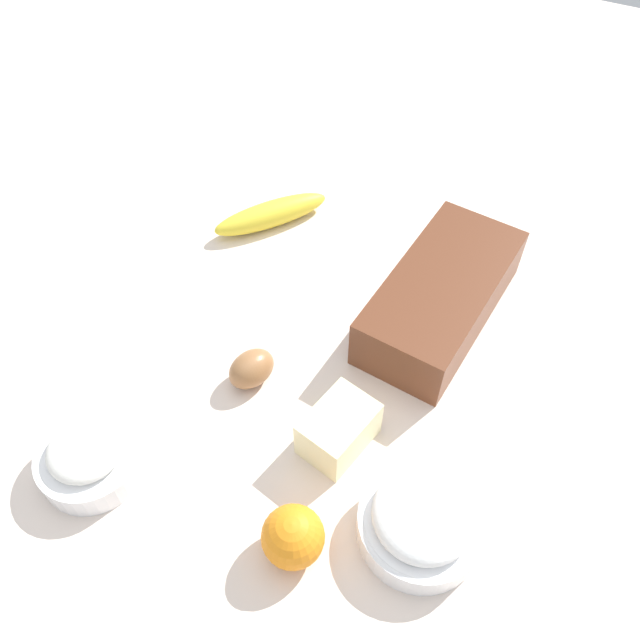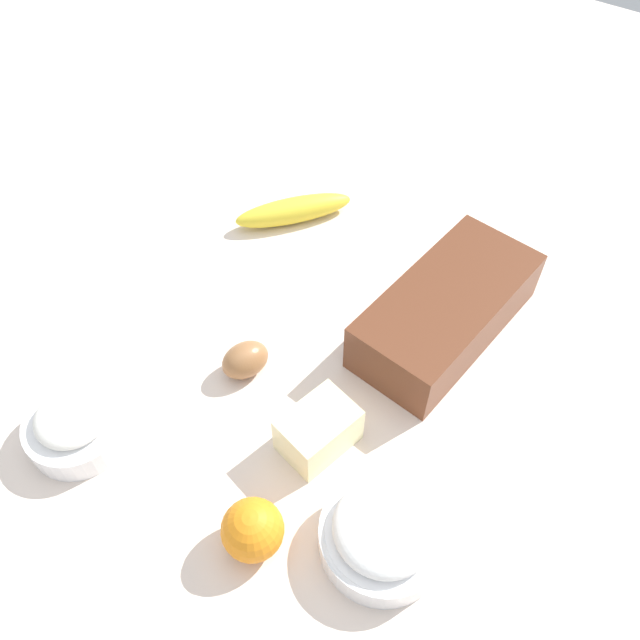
{
  "view_description": "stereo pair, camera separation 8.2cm",
  "coord_description": "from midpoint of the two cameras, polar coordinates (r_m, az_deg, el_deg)",
  "views": [
    {
      "loc": [
        0.49,
        0.24,
        0.71
      ],
      "look_at": [
        0.0,
        0.0,
        0.04
      ],
      "focal_mm": 36.36,
      "sensor_mm": 36.0,
      "label": 1
    },
    {
      "loc": [
        0.45,
        0.31,
        0.71
      ],
      "look_at": [
        0.0,
        0.0,
        0.04
      ],
      "focal_mm": 36.36,
      "sensor_mm": 36.0,
      "label": 2
    }
  ],
  "objects": [
    {
      "name": "butter_block",
      "position": [
        0.78,
        -1.38,
        -9.78
      ],
      "size": [
        0.1,
        0.08,
        0.06
      ],
      "primitive_type": "cube",
      "rotation": [
        0.0,
        0.0,
        -0.22
      ],
      "color": "#F4EDB2",
      "rests_on": "ground_plane"
    },
    {
      "name": "loaf_pan",
      "position": [
        0.9,
        8.07,
        1.99
      ],
      "size": [
        0.29,
        0.16,
        0.08
      ],
      "rotation": [
        0.0,
        0.0,
        -0.1
      ],
      "color": "brown",
      "rests_on": "ground_plane"
    },
    {
      "name": "ground_plane",
      "position": [
        0.9,
        -2.59,
        -2.16
      ],
      "size": [
        2.4,
        2.4,
        0.02
      ],
      "primitive_type": "cube",
      "color": "beige"
    },
    {
      "name": "banana",
      "position": [
        1.04,
        -6.59,
        9.14
      ],
      "size": [
        0.18,
        0.15,
        0.04
      ],
      "primitive_type": "ellipsoid",
      "rotation": [
        0.0,
        0.0,
        5.62
      ],
      "color": "yellow",
      "rests_on": "ground_plane"
    },
    {
      "name": "flour_bowl",
      "position": [
        0.83,
        -22.41,
        -11.25
      ],
      "size": [
        0.12,
        0.12,
        0.06
      ],
      "color": "white",
      "rests_on": "ground_plane"
    },
    {
      "name": "orange_fruit",
      "position": [
        0.72,
        -5.81,
        -18.67
      ],
      "size": [
        0.07,
        0.07,
        0.07
      ],
      "primitive_type": "sphere",
      "color": "orange",
      "rests_on": "ground_plane"
    },
    {
      "name": "egg_near_butter",
      "position": [
        0.84,
        -8.82,
        -4.42
      ],
      "size": [
        0.08,
        0.07,
        0.05
      ],
      "primitive_type": "ellipsoid",
      "rotation": [
        0.0,
        1.57,
        5.92
      ],
      "color": "#9B683F",
      "rests_on": "ground_plane"
    },
    {
      "name": "sugar_bowl",
      "position": [
        0.73,
        5.63,
        -17.43
      ],
      "size": [
        0.14,
        0.14,
        0.07
      ],
      "color": "white",
      "rests_on": "ground_plane"
    }
  ]
}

